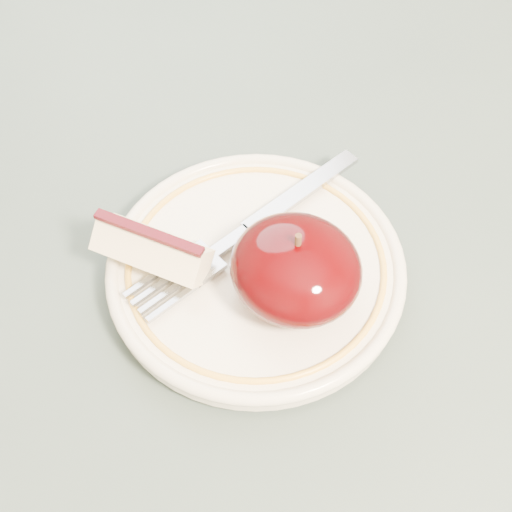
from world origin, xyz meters
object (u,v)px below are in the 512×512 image
Objects in this scene: plate at (256,268)px; apple_half at (296,269)px; fork at (245,231)px; table at (266,307)px.

apple_half reaches higher than plate.
fork is (-0.05, 0.02, -0.02)m from apple_half.
plate is 2.39× the size of apple_half.
plate is (0.01, -0.03, 0.10)m from table.
fork reaches higher than plate.
plate is at bearing -65.82° from table.
fork is at bearing -113.42° from table.
table is 0.11m from fork.
apple_half reaches higher than fork.
table is at bearing 145.07° from apple_half.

